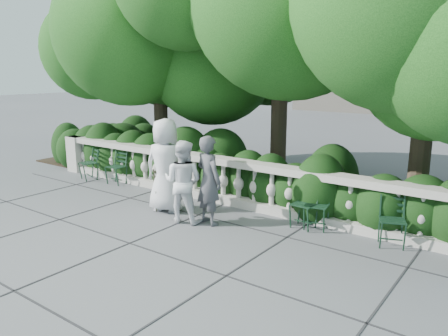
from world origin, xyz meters
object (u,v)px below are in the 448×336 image
Objects in this scene: chair_weathered at (165,211)px; person_businessman at (166,165)px; chair_a at (84,180)px; person_casual_man at (183,182)px; chair_e at (391,249)px; person_woman_grey at (209,180)px; chair_c at (299,230)px; chair_b at (113,185)px; chair_d at (314,231)px.

person_businessman is at bearing 46.95° from chair_weathered.
chair_a is 4.38m from person_casual_man.
person_casual_man reaches higher than chair_e.
chair_a is 0.50× the size of person_woman_grey.
person_casual_man is at bearing -153.49° from chair_c.
chair_b and chair_d have the same top height.
chair_c is at bearing -6.88° from chair_b.
chair_weathered is at bearing 82.16° from person_businessman.
chair_a and chair_e have the same top height.
person_woman_grey is 1.07× the size of person_casual_man.
chair_d is 1.00× the size of chair_weathered.
chair_b is 1.00× the size of chair_c.
chair_b is at bearing -32.91° from person_casual_man.
person_woman_grey is (4.69, -0.64, 0.84)m from chair_a.
chair_a is 1.00× the size of chair_d.
chair_weathered is (3.52, -0.60, 0.00)m from chair_a.
chair_c is at bearing -172.33° from person_casual_man.
person_businessman is at bearing 9.84° from person_woman_grey.
person_businessman reaches higher than person_casual_man.
person_woman_grey is at bearing 172.00° from chair_e.
chair_e is 1.00× the size of chair_weathered.
chair_b is 2.62m from chair_weathered.
chair_a is 1.00× the size of chair_e.
person_businessman is (-2.97, -0.68, 0.95)m from chair_d.
person_casual_man is (0.72, -0.30, -0.17)m from person_businessman.
chair_b is 1.00× the size of chair_e.
chair_e is at bearing -10.47° from chair_d.
person_businessman is (-2.72, -0.59, 0.95)m from chair_c.
chair_e is at bearing 178.85° from person_casual_man.
person_woman_grey is (-3.15, -0.77, 0.84)m from chair_e.
chair_a is 7.84m from chair_e.
person_businessman is (3.51, -0.54, 0.95)m from chair_a.
chair_b is 0.53× the size of person_casual_man.
chair_b is 0.44× the size of person_businessman.
chair_c is 0.53× the size of person_casual_man.
chair_c is 2.33m from person_casual_man.
chair_e is 4.39m from chair_weathered.
chair_d is at bearing 177.86° from person_businessman.
chair_weathered is (-2.96, -0.74, 0.00)m from chair_d.
chair_c and chair_d have the same top height.
chair_b is at bearing 24.44° from chair_a.
person_casual_man is at bearing 173.37° from chair_e.
chair_d is at bearing -142.22° from person_woman_grey.
person_casual_man is (-0.46, -0.20, -0.05)m from person_woman_grey.
chair_d is (5.47, 0.01, 0.00)m from chair_b.
person_woman_grey is 0.50m from person_casual_man.
chair_d is 2.12m from person_woman_grey.
person_casual_man reaches higher than chair_c.
chair_a and chair_b have the same top height.
person_businessman reaches higher than chair_a.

